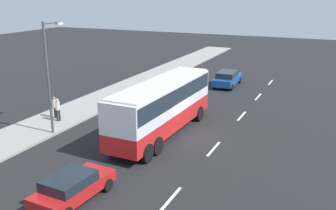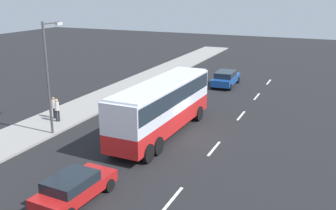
{
  "view_description": "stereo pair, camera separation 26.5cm",
  "coord_description": "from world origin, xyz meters",
  "views": [
    {
      "loc": [
        -22.4,
        -9.07,
        9.35
      ],
      "look_at": [
        -0.44,
        0.88,
        2.13
      ],
      "focal_mm": 41.08,
      "sensor_mm": 36.0,
      "label": 1
    },
    {
      "loc": [
        -22.51,
        -8.83,
        9.35
      ],
      "look_at": [
        -0.44,
        0.88,
        2.13
      ],
      "focal_mm": 41.08,
      "sensor_mm": 36.0,
      "label": 2
    }
  ],
  "objects": [
    {
      "name": "pedestrian_at_crossing",
      "position": [
        -0.94,
        9.94,
        1.09
      ],
      "size": [
        0.32,
        0.32,
        1.63
      ],
      "rotation": [
        0.0,
        0.0,
        5.68
      ],
      "color": "black",
      "rests_on": "sidewalk_curb"
    },
    {
      "name": "pedestrian_near_curb",
      "position": [
        -1.43,
        9.24,
        1.13
      ],
      "size": [
        0.32,
        0.32,
        1.69
      ],
      "rotation": [
        0.0,
        0.0,
        3.8
      ],
      "color": "black",
      "rests_on": "sidewalk_curb"
    },
    {
      "name": "ground_plane",
      "position": [
        0.0,
        0.0,
        0.0
      ],
      "size": [
        120.0,
        120.0,
        0.0
      ],
      "primitive_type": "plane",
      "color": "black"
    },
    {
      "name": "car_blue_saloon",
      "position": [
        14.64,
        1.12,
        0.81
      ],
      "size": [
        4.78,
        2.06,
        1.53
      ],
      "rotation": [
        0.0,
        0.0,
        0.02
      ],
      "color": "#194799",
      "rests_on": "ground_plane"
    },
    {
      "name": "coach_bus",
      "position": [
        -0.5,
        1.27,
        2.26
      ],
      "size": [
        10.91,
        2.82,
        3.67
      ],
      "rotation": [
        0.0,
        0.0,
        -0.02
      ],
      "color": "red",
      "rests_on": "ground_plane"
    },
    {
      "name": "street_lamp",
      "position": [
        -3.34,
        8.0,
        4.36
      ],
      "size": [
        1.84,
        0.24,
        7.35
      ],
      "color": "#47474C",
      "rests_on": "sidewalk_curb"
    },
    {
      "name": "lane_centreline",
      "position": [
        -0.57,
        -2.62,
        0.0
      ],
      "size": [
        38.58,
        0.16,
        0.01
      ],
      "color": "white",
      "rests_on": "ground_plane"
    },
    {
      "name": "car_red_compact",
      "position": [
        -9.88,
        1.4,
        0.74
      ],
      "size": [
        4.27,
        2.11,
        1.36
      ],
      "rotation": [
        0.0,
        0.0,
        -0.06
      ],
      "color": "#B21919",
      "rests_on": "ground_plane"
    },
    {
      "name": "sidewalk_curb",
      "position": [
        0.0,
        9.74,
        0.07
      ],
      "size": [
        80.0,
        4.0,
        0.15
      ],
      "primitive_type": "cube",
      "color": "gray",
      "rests_on": "ground_plane"
    }
  ]
}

